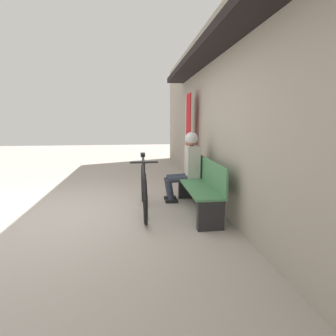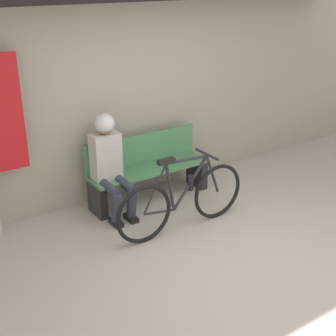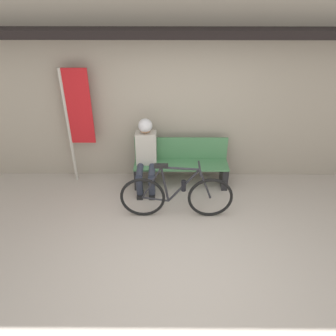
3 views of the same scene
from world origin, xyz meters
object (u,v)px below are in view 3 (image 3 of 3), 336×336
park_bench_near (181,165)px  banner_pole (76,115)px  bicycle (177,196)px  person_seated (146,151)px

park_bench_near → banner_pole: 1.94m
park_bench_near → bicycle: bicycle is taller
person_seated → bicycle: bearing=-58.1°
bicycle → banner_pole: banner_pole is taller
park_bench_near → banner_pole: size_ratio=0.80×
bicycle → banner_pole: size_ratio=0.85×
park_bench_near → bicycle: size_ratio=0.94×
bicycle → person_seated: bearing=121.9°
bicycle → person_seated: (-0.50, 0.80, 0.33)m
bicycle → person_seated: 1.00m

